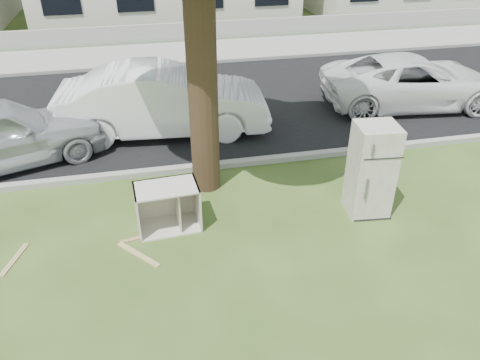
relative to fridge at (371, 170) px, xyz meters
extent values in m
plane|color=#354D1B|center=(-2.30, -0.34, -0.85)|extent=(120.00, 120.00, 0.00)
cube|color=black|center=(-2.30, 5.66, -0.84)|extent=(120.00, 7.00, 0.01)
cube|color=gray|center=(-2.30, 2.11, -0.85)|extent=(120.00, 0.18, 0.12)
cube|color=gray|center=(-2.30, 9.21, -0.85)|extent=(120.00, 0.18, 0.12)
cube|color=gray|center=(-2.30, 10.66, -0.84)|extent=(120.00, 2.80, 0.01)
cube|color=gray|center=(-2.30, 12.26, -0.50)|extent=(120.00, 0.15, 0.70)
cylinder|color=black|center=(-2.70, 1.46, 1.75)|extent=(0.54, 0.54, 5.20)
cube|color=beige|center=(0.00, 0.00, 0.00)|extent=(0.76, 0.71, 1.70)
cube|color=white|center=(-3.55, 0.26, -0.44)|extent=(1.09, 0.72, 0.82)
cube|color=#9A774A|center=(-3.90, 0.07, -0.84)|extent=(1.00, 0.27, 0.02)
cube|color=tan|center=(-4.10, -0.40, -0.84)|extent=(0.67, 0.76, 0.02)
cube|color=tan|center=(-6.03, -0.10, -0.84)|extent=(0.34, 0.76, 0.02)
imported|color=white|center=(-3.29, 4.11, -0.04)|extent=(5.01, 2.11, 1.61)
imported|color=white|center=(3.36, 4.43, -0.18)|extent=(5.03, 2.73, 1.34)
camera|label=1|loc=(-3.72, -6.38, 4.11)|focal=35.00mm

